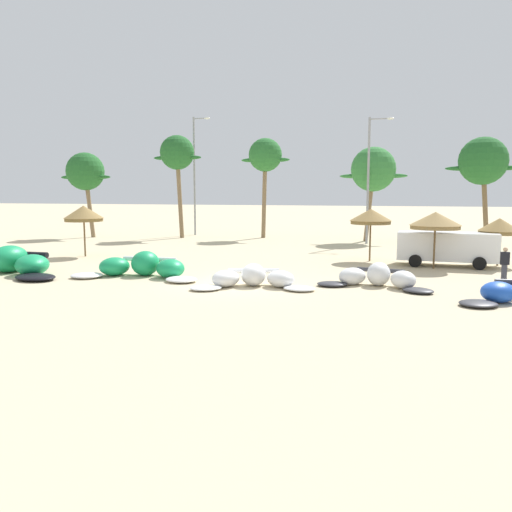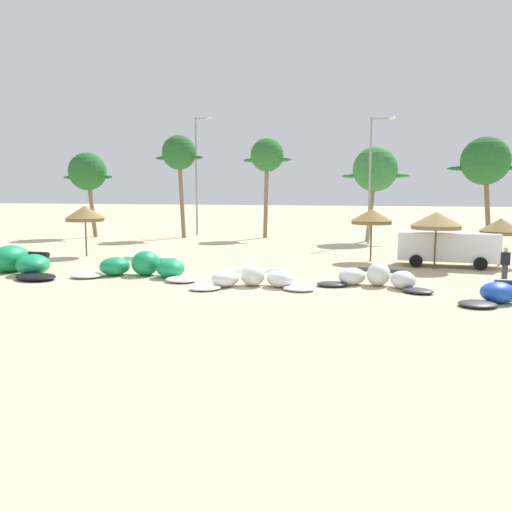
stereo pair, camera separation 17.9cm
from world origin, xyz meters
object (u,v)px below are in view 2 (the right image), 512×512
at_px(palm_leftmost, 88,172).
at_px(lamppost_west, 197,171).
at_px(kite_center, 377,278).
at_px(person_near_kites, 505,266).
at_px(beach_umbrella_middle, 372,217).
at_px(beach_umbrella_outermost, 501,226).
at_px(palm_left, 179,154).
at_px(beach_umbrella_near_van, 85,213).
at_px(kite_left_of_center, 253,278).
at_px(palm_center_left, 375,170).
at_px(kite_far_left, 4,263).
at_px(palm_left_of_gap, 267,157).
at_px(parked_van, 446,246).
at_px(kite_left, 142,267).
at_px(palm_center_right, 485,162).
at_px(beach_umbrella_near_palms, 436,221).
at_px(lamppost_west_center, 372,174).

height_order(palm_leftmost, lamppost_west, lamppost_west).
bearing_deg(lamppost_west, kite_center, -52.42).
bearing_deg(person_near_kites, beach_umbrella_middle, 135.12).
bearing_deg(beach_umbrella_outermost, palm_leftmost, 163.03).
height_order(kite_center, palm_left, palm_left).
xyz_separation_m(beach_umbrella_near_van, palm_left, (0.14, 13.91, 4.57)).
xyz_separation_m(kite_left_of_center, palm_center_left, (3.66, 22.47, 5.40)).
bearing_deg(palm_center_left, lamppost_west, 173.33).
bearing_deg(kite_far_left, kite_center, 4.11).
xyz_separation_m(person_near_kites, palm_left_of_gap, (-15.94, 19.51, 6.21)).
xyz_separation_m(parked_van, palm_center_left, (-4.64, 13.60, 4.67)).
bearing_deg(palm_center_left, beach_umbrella_middle, -87.24).
relative_size(parked_van, palm_leftmost, 0.70).
relative_size(kite_left, palm_center_right, 0.81).
relative_size(beach_umbrella_middle, beach_umbrella_near_palms, 1.02).
bearing_deg(palm_left, kite_left, -70.59).
bearing_deg(palm_leftmost, beach_umbrella_near_van, -57.13).
height_order(person_near_kites, lamppost_west, lamppost_west).
xyz_separation_m(lamppost_west, lamppost_west_center, (16.06, -4.02, -0.56)).
relative_size(kite_left_of_center, palm_left, 0.60).
height_order(beach_umbrella_outermost, parked_van, beach_umbrella_outermost).
height_order(kite_left, palm_left_of_gap, palm_left_of_gap).
xyz_separation_m(kite_center, lamppost_west_center, (-1.53, 18.83, 4.99)).
relative_size(kite_far_left, person_near_kites, 5.08).
xyz_separation_m(kite_left, palm_left_of_gap, (0.30, 22.02, 6.58)).
distance_m(beach_umbrella_near_van, palm_center_right, 29.25).
bearing_deg(palm_center_right, parked_van, -104.69).
bearing_deg(beach_umbrella_near_palms, lamppost_west_center, 108.06).
height_order(kite_left, beach_umbrella_middle, beach_umbrella_middle).
height_order(palm_leftmost, lamppost_west_center, lamppost_west_center).
height_order(kite_center, lamppost_west, lamppost_west).
height_order(beach_umbrella_near_palms, palm_leftmost, palm_leftmost).
relative_size(beach_umbrella_outermost, palm_leftmost, 0.35).
relative_size(kite_far_left, kite_left, 1.25).
relative_size(kite_left_of_center, palm_center_left, 0.69).
relative_size(parked_van, person_near_kites, 3.23).
relative_size(palm_center_right, lamppost_west, 0.76).
relative_size(palm_leftmost, palm_center_right, 0.91).
relative_size(beach_umbrella_near_van, palm_center_right, 0.39).
height_order(palm_leftmost, palm_left, palm_left).
bearing_deg(palm_leftmost, palm_left_of_gap, 13.10).
height_order(kite_left, kite_left_of_center, kite_left).
relative_size(beach_umbrella_outermost, person_near_kites, 1.61).
bearing_deg(palm_center_left, palm_left, -175.59).
height_order(parked_van, person_near_kites, parked_van).
bearing_deg(palm_center_left, person_near_kites, -70.25).
relative_size(palm_leftmost, palm_left_of_gap, 0.86).
bearing_deg(palm_left, kite_center, -47.61).
relative_size(kite_left_of_center, beach_umbrella_outermost, 2.03).
distance_m(kite_left_of_center, palm_leftmost, 29.21).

